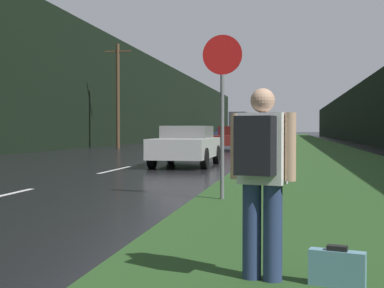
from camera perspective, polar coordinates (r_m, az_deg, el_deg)
The scene contains 14 objects.
grass_verge at distance 41.73m, azimuth 12.22°, elevation -0.22°, with size 6.00×240.00×0.02m, color #26471E.
lane_stripe_c at distance 16.95m, azimuth -8.19°, elevation -2.73°, with size 0.12×3.00×0.01m, color silver.
lane_stripe_d at distance 23.67m, azimuth -2.76°, elevation -1.51°, with size 0.12×3.00×0.01m, color silver.
lane_stripe_e at distance 30.52m, azimuth 0.25°, elevation -0.83°, with size 0.12×3.00×0.01m, color silver.
treeline_far_side at distance 53.94m, azimuth -5.83°, elevation 4.87°, with size 2.00×140.00×8.81m, color black.
treeline_near_side at distance 52.22m, azimuth 18.50°, elevation 3.16°, with size 2.00×140.00×5.63m, color black.
utility_pole_far at distance 36.68m, azimuth -7.91°, elevation 5.28°, with size 1.80×0.24×7.07m.
stop_sign at distance 9.54m, azimuth 3.24°, elevation 4.91°, with size 0.71×0.07×2.94m.
hitchhiker_with_backpack at distance 4.39m, azimuth 7.37°, elevation -2.88°, with size 0.54×0.46×1.60m.
suitcase at distance 4.47m, azimuth 15.22°, elevation -12.75°, with size 0.45×0.22×0.34m.
car_passing_near at distance 18.60m, azimuth -0.59°, elevation -0.12°, with size 1.93×4.48×1.39m.
car_passing_far at distance 33.23m, azimuth 4.31°, elevation 0.64°, with size 1.94×4.22×1.47m.
car_oncoming at distance 59.72m, azimuth 3.49°, elevation 1.02°, with size 1.93×4.27×1.45m.
delivery_truck at distance 76.70m, azimuth 5.04°, elevation 2.03°, with size 2.45×6.82×3.74m.
Camera 1 is at (5.41, -1.69, 1.26)m, focal length 50.00 mm.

